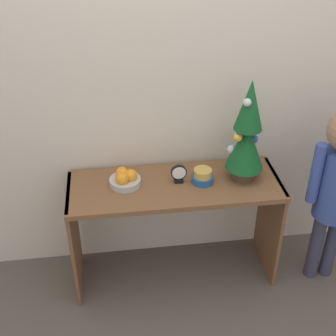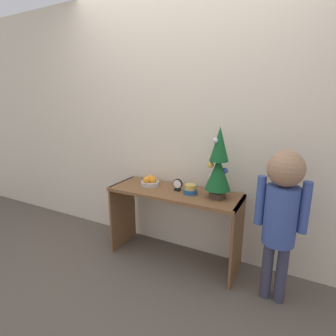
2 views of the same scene
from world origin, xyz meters
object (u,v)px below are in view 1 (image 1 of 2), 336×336
at_px(singing_bowl, 203,176).
at_px(desk_clock, 179,174).
at_px(fruit_bowl, 125,179).
at_px(mini_tree, 247,134).

distance_m(singing_bowl, desk_clock, 0.14).
xyz_separation_m(fruit_bowl, desk_clock, (0.30, -0.01, 0.02)).
bearing_deg(singing_bowl, desk_clock, 172.39).
height_order(mini_tree, desk_clock, mini_tree).
relative_size(fruit_bowl, desk_clock, 1.59).
bearing_deg(desk_clock, singing_bowl, -7.61).
xyz_separation_m(fruit_bowl, singing_bowl, (0.43, -0.03, -0.00)).
relative_size(singing_bowl, desk_clock, 1.11).
distance_m(mini_tree, singing_bowl, 0.34).
bearing_deg(fruit_bowl, singing_bowl, -4.09).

